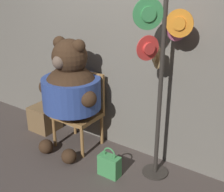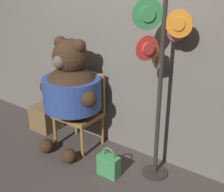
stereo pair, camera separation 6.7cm
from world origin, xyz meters
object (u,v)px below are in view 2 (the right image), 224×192
at_px(chair, 82,107).
at_px(handbag_on_ground, 109,165).
at_px(hat_display_rack, 161,66).
at_px(teddy_bear, 72,89).

height_order(chair, handbag_on_ground, chair).
xyz_separation_m(hat_display_rack, handbag_on_ground, (-0.37, -0.34, -1.09)).
bearing_deg(teddy_bear, chair, 84.44).
distance_m(chair, hat_display_rack, 1.28).
relative_size(teddy_bear, handbag_on_ground, 3.97).
xyz_separation_m(chair, teddy_bear, (-0.02, -0.15, 0.28)).
xyz_separation_m(teddy_bear, handbag_on_ground, (0.70, -0.22, -0.64)).
relative_size(chair, hat_display_rack, 0.49).
bearing_deg(chair, handbag_on_ground, -28.64).
height_order(chair, hat_display_rack, hat_display_rack).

